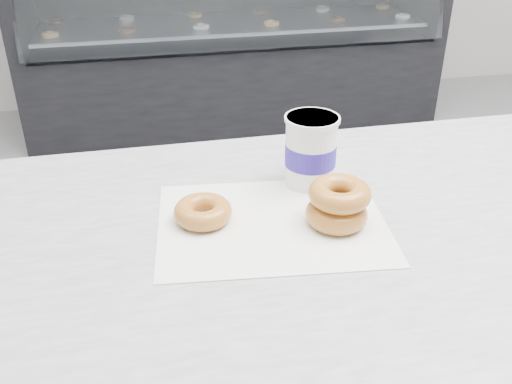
# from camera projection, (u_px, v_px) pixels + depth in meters

# --- Properties ---
(ground) EXTENTS (5.00, 5.00, 0.00)m
(ground) POSITION_uv_depth(u_px,v_px,m) (351.00, 356.00, 1.83)
(ground) COLOR gray
(ground) RESTS_ON ground
(display_case) EXTENTS (2.40, 0.74, 1.25)m
(display_case) POSITION_uv_depth(u_px,v_px,m) (232.00, 38.00, 3.39)
(display_case) COLOR black
(display_case) RESTS_ON ground
(wax_paper) EXTENTS (0.37, 0.30, 0.00)m
(wax_paper) POSITION_uv_depth(u_px,v_px,m) (272.00, 223.00, 0.86)
(wax_paper) COLOR silver
(wax_paper) RESTS_ON counter
(donut_single) EXTENTS (0.10, 0.10, 0.03)m
(donut_single) POSITION_uv_depth(u_px,v_px,m) (203.00, 212.00, 0.85)
(donut_single) COLOR #C08934
(donut_single) RESTS_ON wax_paper
(donut_stack) EXTENTS (0.12, 0.12, 0.06)m
(donut_stack) POSITION_uv_depth(u_px,v_px,m) (338.00, 204.00, 0.84)
(donut_stack) COLOR #C08934
(donut_stack) RESTS_ON wax_paper
(coffee_cup) EXTENTS (0.11, 0.11, 0.12)m
(coffee_cup) POSITION_uv_depth(u_px,v_px,m) (311.00, 150.00, 0.94)
(coffee_cup) COLOR white
(coffee_cup) RESTS_ON counter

